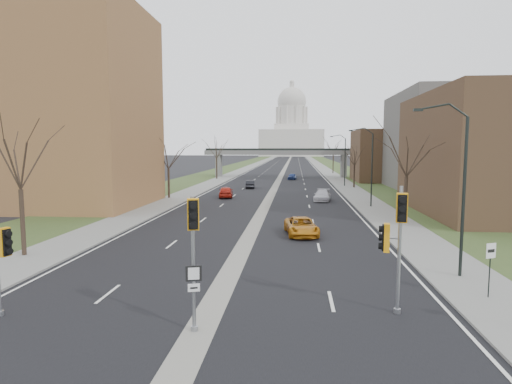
# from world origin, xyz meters

# --- Properties ---
(ground) EXTENTS (700.00, 700.00, 0.00)m
(ground) POSITION_xyz_m (0.00, 0.00, 0.00)
(ground) COLOR black
(ground) RESTS_ON ground
(road_surface) EXTENTS (20.00, 600.00, 0.01)m
(road_surface) POSITION_xyz_m (0.00, 150.00, 0.01)
(road_surface) COLOR black
(road_surface) RESTS_ON ground
(median_strip) EXTENTS (1.20, 600.00, 0.02)m
(median_strip) POSITION_xyz_m (0.00, 150.00, 0.00)
(median_strip) COLOR gray
(median_strip) RESTS_ON ground
(sidewalk_right) EXTENTS (4.00, 600.00, 0.12)m
(sidewalk_right) POSITION_xyz_m (12.00, 150.00, 0.06)
(sidewalk_right) COLOR gray
(sidewalk_right) RESTS_ON ground
(sidewalk_left) EXTENTS (4.00, 600.00, 0.12)m
(sidewalk_left) POSITION_xyz_m (-12.00, 150.00, 0.06)
(sidewalk_left) COLOR gray
(sidewalk_left) RESTS_ON ground
(grass_verge_right) EXTENTS (8.00, 600.00, 0.10)m
(grass_verge_right) POSITION_xyz_m (18.00, 150.00, 0.05)
(grass_verge_right) COLOR #2D3F1D
(grass_verge_right) RESTS_ON ground
(grass_verge_left) EXTENTS (8.00, 600.00, 0.10)m
(grass_verge_left) POSITION_xyz_m (-18.00, 150.00, 0.05)
(grass_verge_left) COLOR #2D3F1D
(grass_verge_left) RESTS_ON ground
(apartment_building) EXTENTS (25.00, 16.00, 22.00)m
(apartment_building) POSITION_xyz_m (-26.00, 30.00, 11.00)
(apartment_building) COLOR #935D3A
(apartment_building) RESTS_ON ground
(commercial_block_near) EXTENTS (16.00, 20.00, 12.00)m
(commercial_block_near) POSITION_xyz_m (24.00, 28.00, 6.00)
(commercial_block_near) COLOR brown
(commercial_block_near) RESTS_ON ground
(commercial_block_mid) EXTENTS (18.00, 22.00, 15.00)m
(commercial_block_mid) POSITION_xyz_m (28.00, 52.00, 7.50)
(commercial_block_mid) COLOR #5F5C57
(commercial_block_mid) RESTS_ON ground
(commercial_block_far) EXTENTS (14.00, 14.00, 10.00)m
(commercial_block_far) POSITION_xyz_m (22.00, 70.00, 5.00)
(commercial_block_far) COLOR brown
(commercial_block_far) RESTS_ON ground
(pedestrian_bridge) EXTENTS (34.00, 3.00, 6.45)m
(pedestrian_bridge) POSITION_xyz_m (0.00, 80.00, 4.84)
(pedestrian_bridge) COLOR slate
(pedestrian_bridge) RESTS_ON ground
(capitol) EXTENTS (48.00, 42.00, 55.75)m
(capitol) POSITION_xyz_m (0.00, 320.00, 18.60)
(capitol) COLOR silver
(capitol) RESTS_ON ground
(streetlight_near) EXTENTS (2.61, 0.20, 8.70)m
(streetlight_near) POSITION_xyz_m (10.99, 6.00, 6.95)
(streetlight_near) COLOR black
(streetlight_near) RESTS_ON sidewalk_right
(streetlight_mid) EXTENTS (2.61, 0.20, 8.70)m
(streetlight_mid) POSITION_xyz_m (10.99, 32.00, 6.95)
(streetlight_mid) COLOR black
(streetlight_mid) RESTS_ON sidewalk_right
(streetlight_far) EXTENTS (2.61, 0.20, 8.70)m
(streetlight_far) POSITION_xyz_m (10.99, 58.00, 6.95)
(streetlight_far) COLOR black
(streetlight_far) RESTS_ON sidewalk_right
(tree_left_a) EXTENTS (7.20, 7.20, 9.40)m
(tree_left_a) POSITION_xyz_m (-13.00, 8.00, 6.64)
(tree_left_a) COLOR #382B21
(tree_left_a) RESTS_ON sidewalk_left
(tree_left_b) EXTENTS (6.75, 6.75, 8.81)m
(tree_left_b) POSITION_xyz_m (-13.00, 38.00, 6.23)
(tree_left_b) COLOR #382B21
(tree_left_b) RESTS_ON sidewalk_left
(tree_left_c) EXTENTS (7.65, 7.65, 9.99)m
(tree_left_c) POSITION_xyz_m (-13.00, 72.00, 7.04)
(tree_left_c) COLOR #382B21
(tree_left_c) RESTS_ON sidewalk_left
(tree_right_a) EXTENTS (7.20, 7.20, 9.40)m
(tree_right_a) POSITION_xyz_m (13.00, 22.00, 6.64)
(tree_right_a) COLOR #382B21
(tree_right_a) RESTS_ON sidewalk_right
(tree_right_b) EXTENTS (6.30, 6.30, 8.22)m
(tree_right_b) POSITION_xyz_m (13.00, 55.00, 5.82)
(tree_right_b) COLOR #382B21
(tree_right_b) RESTS_ON sidewalk_right
(tree_right_c) EXTENTS (7.65, 7.65, 9.99)m
(tree_right_c) POSITION_xyz_m (13.00, 95.00, 7.04)
(tree_right_c) COLOR #382B21
(tree_right_c) RESTS_ON sidewalk_right
(signal_pole_median) EXTENTS (0.65, 0.82, 4.92)m
(signal_pole_median) POSITION_xyz_m (-0.11, -1.73, 3.43)
(signal_pole_median) COLOR gray
(signal_pole_median) RESTS_ON ground
(signal_pole_right) EXTENTS (0.87, 1.03, 5.13)m
(signal_pole_right) POSITION_xyz_m (7.31, 0.77, 3.36)
(signal_pole_right) COLOR gray
(signal_pole_right) RESTS_ON ground
(speed_limit_sign) EXTENTS (0.48, 0.24, 2.40)m
(speed_limit_sign) POSITION_xyz_m (11.85, 2.87, 1.77)
(speed_limit_sign) COLOR black
(speed_limit_sign) RESTS_ON sidewalk_right
(car_left_near) EXTENTS (2.34, 4.64, 1.52)m
(car_left_near) POSITION_xyz_m (-5.81, 39.85, 0.76)
(car_left_near) COLOR #A92013
(car_left_near) RESTS_ON ground
(car_left_far) EXTENTS (1.65, 3.99, 1.28)m
(car_left_far) POSITION_xyz_m (-3.95, 53.15, 0.64)
(car_left_far) COLOR black
(car_left_far) RESTS_ON ground
(car_right_near) EXTENTS (2.84, 5.08, 1.34)m
(car_right_near) POSITION_xyz_m (3.90, 16.10, 0.67)
(car_right_near) COLOR #BC7314
(car_right_near) RESTS_ON ground
(car_right_mid) EXTENTS (2.51, 4.93, 1.37)m
(car_right_mid) POSITION_xyz_m (6.77, 37.41, 0.68)
(car_right_mid) COLOR silver
(car_right_mid) RESTS_ON ground
(car_right_far) EXTENTS (2.01, 4.02, 1.31)m
(car_right_far) POSITION_xyz_m (2.72, 72.83, 0.66)
(car_right_far) COLOR navy
(car_right_far) RESTS_ON ground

